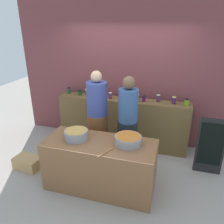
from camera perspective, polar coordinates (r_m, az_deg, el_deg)
The scene contains 24 objects.
ground at distance 4.07m, azimuth -1.46°, elevation -15.68°, with size 12.00×12.00×0.00m, color #9D948D.
storefront_wall at distance 4.72m, azimuth 3.87°, elevation 9.95°, with size 4.80×0.12×3.00m, color brown.
display_shelf at distance 4.70m, azimuth 2.60°, elevation -2.68°, with size 2.70×0.36×1.04m, color brown.
prep_table at distance 3.60m, azimuth -3.03°, elevation -13.37°, with size 1.70×0.70×0.81m, color brown.
preserve_jar_0 at distance 4.96m, azimuth -11.01°, elevation 5.45°, with size 0.08×0.08×0.13m.
preserve_jar_1 at distance 4.79m, azimuth -8.29°, elevation 4.94°, with size 0.09×0.09×0.11m.
preserve_jar_2 at distance 4.79m, azimuth -6.39°, elevation 5.13°, with size 0.08×0.08×0.13m.
preserve_jar_3 at distance 4.67m, azimuth -4.16°, elevation 4.71°, with size 0.09×0.09×0.12m.
preserve_jar_4 at distance 4.69m, azimuth -2.78°, elevation 4.74°, with size 0.07×0.07×0.11m.
preserve_jar_5 at distance 4.60m, azimuth -1.82°, elevation 4.36°, with size 0.09×0.09×0.10m.
preserve_jar_6 at distance 4.53m, azimuth -0.42°, elevation 4.26°, with size 0.07×0.07×0.13m.
preserve_jar_7 at distance 4.53m, azimuth 3.00°, elevation 4.15°, with size 0.07×0.07×0.12m.
preserve_jar_8 at distance 4.38m, azimuth 6.31°, elevation 3.63°, with size 0.09×0.09×0.15m.
preserve_jar_9 at distance 4.39m, azimuth 8.16°, elevation 3.37°, with size 0.07×0.07×0.12m.
preserve_jar_10 at distance 4.42m, azimuth 11.77°, elevation 3.43°, with size 0.07×0.07×0.14m.
preserve_jar_11 at distance 4.38m, azimuth 15.55°, elevation 2.90°, with size 0.08×0.08×0.14m.
preserve_jar_12 at distance 4.38m, azimuth 18.59°, elevation 2.43°, with size 0.08×0.08×0.13m.
cooking_pot_left at distance 3.48m, azimuth -9.12°, elevation -5.73°, with size 0.36×0.36×0.15m.
cooking_pot_center at distance 3.30m, azimuth 4.13°, elevation -7.18°, with size 0.39×0.39×0.14m.
wooden_spoon at distance 3.11m, azimuth -1.73°, elevation -10.38°, with size 0.02×0.02×0.30m, color #9E703D.
cook_with_tongs at distance 4.04m, azimuth -3.71°, elevation -2.86°, with size 0.37×0.37×1.74m.
cook_in_cap at distance 3.88m, azimuth 3.99°, elevation -4.23°, with size 0.35×0.35×1.69m.
bread_crate at distance 4.43m, azimuth -20.75°, elevation -12.03°, with size 0.47×0.30×0.22m, color tan.
chalkboard_sign at distance 4.18m, azimuth 23.90°, elevation -8.06°, with size 0.46×0.05×1.04m.
Camera 1 is at (1.01, -3.05, 2.50)m, focal length 35.72 mm.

